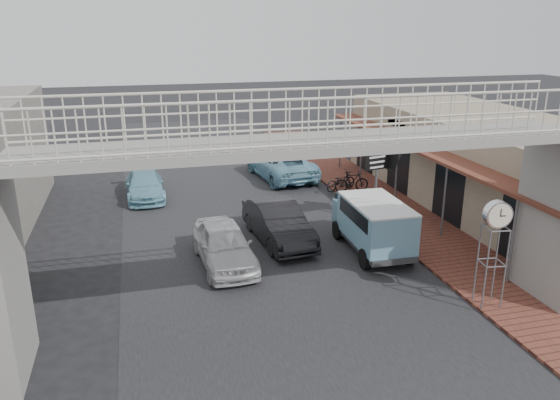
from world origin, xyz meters
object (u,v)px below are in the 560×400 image
angkot_curb (281,164)px  motorcycle_far (352,182)px  street_clock (497,219)px  motorcycle_near (341,181)px  angkot_far (145,185)px  angkot_van (374,220)px  white_hatchback (224,245)px  arrow_sign (393,157)px  dark_sedan (278,223)px

angkot_curb → motorcycle_far: 4.49m
angkot_curb → street_clock: bearing=91.7°
street_clock → motorcycle_near: bearing=98.8°
angkot_far → motorcycle_far: bearing=-12.9°
angkot_van → motorcycle_near: (1.50, 7.16, -0.67)m
white_hatchback → arrow_sign: size_ratio=1.33×
dark_sedan → motorcycle_far: (4.96, 4.96, -0.13)m
white_hatchback → angkot_far: (-2.42, 8.48, -0.12)m
angkot_van → arrow_sign: (2.17, 3.10, 1.45)m
white_hatchback → street_clock: street_clock is taller
motorcycle_near → arrow_sign: (0.67, -4.06, 2.11)m
street_clock → angkot_curb: bearing=106.8°
motorcycle_near → motorcycle_far: 0.57m
angkot_van → arrow_sign: size_ratio=1.26×
white_hatchback → street_clock: (6.92, -4.88, 2.00)m
motorcycle_far → arrow_sign: bearing=-174.8°
dark_sedan → angkot_curb: 8.96m
angkot_far → arrow_sign: 11.63m
white_hatchback → angkot_far: bearing=103.0°
white_hatchback → dark_sedan: dark_sedan is taller
angkot_curb → angkot_van: size_ratio=1.35×
angkot_far → street_clock: street_clock is taller
angkot_van → arrow_sign: bearing=56.2°
dark_sedan → arrow_sign: (5.21, 1.27, 1.94)m
arrow_sign → angkot_van: bearing=-137.9°
white_hatchback → motorcycle_far: (7.27, 6.50, -0.11)m
motorcycle_far → dark_sedan: bearing=136.4°
dark_sedan → motorcycle_far: dark_sedan is taller
angkot_far → street_clock: 16.44m
angkot_van → angkot_far: bearing=132.7°
street_clock → motorcycle_far: bearing=96.7°
angkot_far → motorcycle_near: 9.41m
motorcycle_far → angkot_curb: bearing=36.4°
white_hatchback → arrow_sign: arrow_sign is taller
angkot_van → dark_sedan: bearing=150.2°
street_clock → dark_sedan: bearing=134.1°
angkot_van → motorcycle_near: angkot_van is taller
angkot_van → arrow_sign: arrow_sign is taller
white_hatchback → angkot_far: 8.82m
dark_sedan → angkot_far: 8.40m
dark_sedan → arrow_sign: bearing=8.3°
motorcycle_near → arrow_sign: 4.63m
angkot_far → white_hatchback: bearing=-75.4°
dark_sedan → angkot_van: 3.58m
street_clock → arrow_sign: size_ratio=0.99×
motorcycle_near → arrow_sign: arrow_sign is taller
dark_sedan → motorcycle_far: bearing=39.6°
angkot_van → motorcycle_far: size_ratio=2.35×
angkot_far → arrow_sign: bearing=-31.0°
angkot_far → motorcycle_far: (9.69, -1.98, 0.01)m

